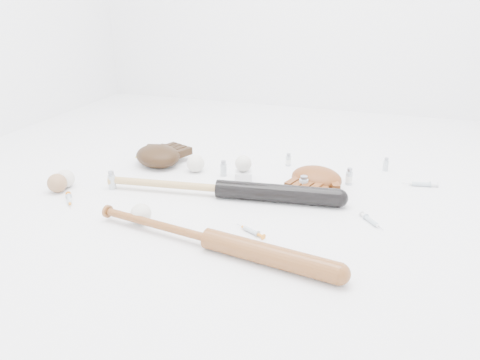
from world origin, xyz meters
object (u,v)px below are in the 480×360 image
(bat_dark, at_px, (219,189))
(glove_dark, at_px, (158,156))
(bat_wood, at_px, (209,239))
(pedestal, at_px, (243,175))

(bat_dark, relative_size, glove_dark, 3.69)
(bat_wood, bearing_deg, pedestal, 106.18)
(glove_dark, xyz_separation_m, pedestal, (0.43, -0.04, -0.03))
(glove_dark, height_order, pedestal, glove_dark)
(glove_dark, bearing_deg, pedestal, 16.87)
(pedestal, bearing_deg, bat_wood, -82.74)
(bat_dark, relative_size, pedestal, 13.65)
(bat_dark, bearing_deg, pedestal, 72.94)
(bat_wood, height_order, pedestal, bat_wood)
(bat_wood, distance_m, pedestal, 0.58)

